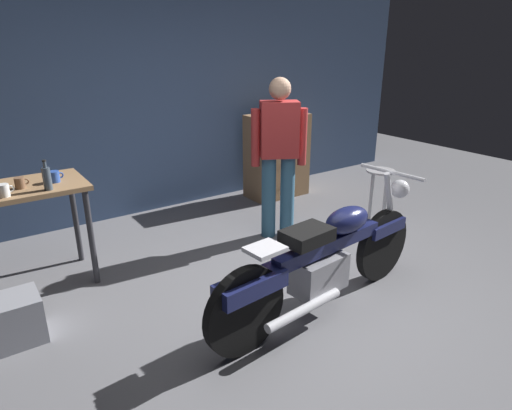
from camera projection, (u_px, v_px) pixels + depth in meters
The scene contains 12 objects.
ground_plane at pixel (303, 307), 3.55m from camera, with size 12.00×12.00×0.00m, color slate.
back_wall at pixel (151, 81), 5.16m from camera, with size 8.00×0.12×3.10m, color #384C70.
workbench at pixel (0, 203), 3.52m from camera, with size 1.30×0.64×0.90m.
motorcycle at pixel (326, 258), 3.37m from camera, with size 2.19×0.62×1.00m.
person_standing at pixel (279, 152), 4.53m from camera, with size 0.51×0.38×1.67m.
shop_stool at pixel (380, 182), 5.00m from camera, with size 0.32×0.32×0.64m.
wooden_dresser at pixel (277, 156), 5.92m from camera, with size 0.80×0.47×1.10m.
storage_bin at pixel (8, 322), 3.08m from camera, with size 0.44×0.32×0.34m, color gray.
mug_blue_enamel at pixel (54, 177), 3.66m from camera, with size 0.12×0.09×0.09m.
mug_brown_stoneware at pixel (20, 183), 3.50m from camera, with size 0.11×0.08×0.09m.
mug_white_ceramic at pixel (4, 190), 3.31m from camera, with size 0.12×0.08×0.10m.
bottle at pixel (47, 178), 3.45m from camera, with size 0.06×0.06×0.24m.
Camera 1 is at (-2.05, -2.28, 2.01)m, focal length 31.12 mm.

